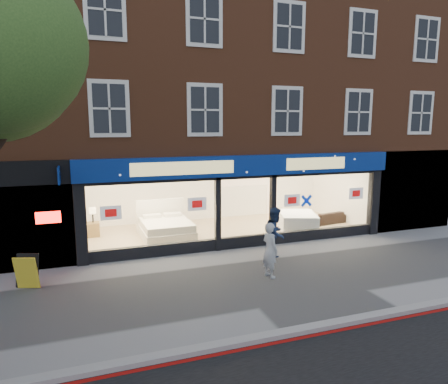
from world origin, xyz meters
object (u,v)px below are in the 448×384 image
pedestrian_grey (270,250)px  pedestrian_blue (275,234)px  display_bed (166,228)px  a_board (27,272)px  mattress_stack (297,221)px  sofa (327,217)px

pedestrian_grey → pedestrian_blue: (0.83, 1.31, 0.06)m
display_bed → a_board: display_bed is taller
mattress_stack → a_board: size_ratio=2.32×
sofa → a_board: (-11.50, -3.23, 0.11)m
sofa → pedestrian_blue: (-4.21, -3.33, 0.51)m
display_bed → mattress_stack: bearing=-8.9°
sofa → a_board: a_board is taller
a_board → pedestrian_grey: 6.62m
mattress_stack → pedestrian_blue: size_ratio=1.24×
mattress_stack → pedestrian_blue: bearing=-131.2°
a_board → pedestrian_grey: (6.46, -1.40, 0.34)m
mattress_stack → pedestrian_grey: size_ratio=1.34×
display_bed → mattress_stack: display_bed is taller
display_bed → sofa: 7.10m
mattress_stack → a_board: 10.02m
display_bed → sofa: display_bed is taller
sofa → a_board: bearing=7.1°
sofa → mattress_stack: bearing=9.8°
display_bed → mattress_stack: 5.32m
display_bed → a_board: bearing=-143.4°
display_bed → mattress_stack: (5.27, -0.74, -0.01)m
sofa → pedestrian_blue: bearing=29.7°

